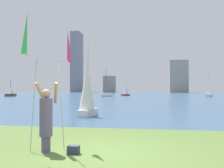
{
  "coord_description": "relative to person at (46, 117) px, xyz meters",
  "views": [
    {
      "loc": [
        1.26,
        -6.7,
        1.8
      ],
      "look_at": [
        -1.41,
        10.68,
        2.1
      ],
      "focal_mm": 39.69,
      "sensor_mm": 36.0,
      "label": 1
    }
  ],
  "objects": [
    {
      "name": "sailboat_3",
      "position": [
        14.76,
        45.91,
        -0.58
      ],
      "size": [
        1.97,
        2.99,
        5.47
      ],
      "color": "silver",
      "rests_on": "ground"
    },
    {
      "name": "kite_flag_right",
      "position": [
        0.41,
        0.66,
        2.03
      ],
      "size": [
        0.16,
        1.09,
        3.57
      ],
      "color": "#B2B2B7",
      "rests_on": "ground"
    },
    {
      "name": "skyline_tower_1",
      "position": [
        -14.67,
        100.36,
        2.58
      ],
      "size": [
        4.99,
        4.96,
        7.1
      ],
      "color": "gray",
      "rests_on": "ground"
    },
    {
      "name": "bag",
      "position": [
        0.84,
        -0.1,
        -0.86
      ],
      "size": [
        0.32,
        0.21,
        0.23
      ],
      "color": "#33384C",
      "rests_on": "ground"
    },
    {
      "name": "kite_flag_left",
      "position": [
        -0.41,
        -0.39,
        2.23
      ],
      "size": [
        0.16,
        0.87,
        3.89
      ],
      "color": "#B2B2B7",
      "rests_on": "ground"
    },
    {
      "name": "sailboat_0",
      "position": [
        -27.05,
        43.27,
        0.19
      ],
      "size": [
        2.02,
        2.25,
        3.71
      ],
      "color": "brown",
      "rests_on": "ground"
    },
    {
      "name": "sailboat_1",
      "position": [
        -6.02,
        43.2,
        -0.6
      ],
      "size": [
        2.57,
        2.24,
        6.05
      ],
      "color": "silver",
      "rests_on": "ground"
    },
    {
      "name": "skyline_tower_0",
      "position": [
        -29.77,
        101.04,
        12.47
      ],
      "size": [
        3.89,
        7.66,
        26.88
      ],
      "color": "gray",
      "rests_on": "ground"
    },
    {
      "name": "skyline_tower_2",
      "position": [
        14.53,
        98.04,
        5.65
      ],
      "size": [
        7.4,
        4.84,
        13.24
      ],
      "color": "gray",
      "rests_on": "ground"
    },
    {
      "name": "sailboat_4",
      "position": [
        -2.73,
        51.66,
        0.67
      ],
      "size": [
        2.16,
        1.79,
        4.58
      ],
      "color": "maroon",
      "rests_on": "ground"
    },
    {
      "name": "person",
      "position": [
        0.0,
        0.0,
        0.0
      ],
      "size": [
        0.72,
        0.54,
        1.98
      ],
      "rotation": [
        0.0,
        0.0,
        -0.21
      ],
      "color": "#594C72",
      "rests_on": "ground"
    },
    {
      "name": "sailboat_2",
      "position": [
        -1.07,
        8.78,
        0.63
      ],
      "size": [
        1.12,
        2.09,
        4.61
      ],
      "color": "silver",
      "rests_on": "ground"
    },
    {
      "name": "ground",
      "position": [
        1.65,
        51.01,
        -1.03
      ],
      "size": [
        120.0,
        138.0,
        0.12
      ],
      "color": "#4C662D"
    }
  ]
}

